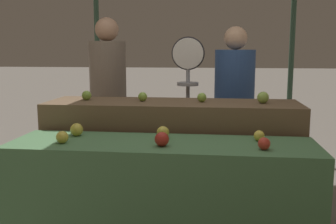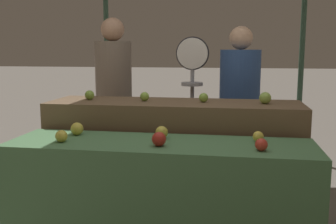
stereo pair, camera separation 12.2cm
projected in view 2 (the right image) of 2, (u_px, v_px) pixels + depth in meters
name	position (u px, v px, depth m)	size (l,w,h in m)	color
display_counter_front	(160.00, 207.00, 2.59)	(1.97, 0.55, 0.87)	#4C7A4C
display_counter_back	(174.00, 167.00, 3.16)	(1.97, 0.55, 1.06)	brown
apple_front_0	(61.00, 136.00, 2.52)	(0.08, 0.08, 0.08)	gold
apple_front_1	(159.00, 139.00, 2.41)	(0.09, 0.09, 0.09)	#AD281E
apple_front_2	(261.00, 145.00, 2.30)	(0.07, 0.07, 0.07)	red
apple_front_3	(77.00, 129.00, 2.73)	(0.09, 0.09, 0.09)	gold
apple_front_4	(162.00, 132.00, 2.62)	(0.08, 0.08, 0.08)	gold
apple_front_5	(258.00, 137.00, 2.52)	(0.07, 0.07, 0.07)	yellow
apple_back_0	(90.00, 95.00, 3.20)	(0.08, 0.08, 0.08)	#7AA338
apple_back_1	(145.00, 97.00, 3.11)	(0.07, 0.07, 0.07)	#84AD3D
apple_back_2	(204.00, 98.00, 3.05)	(0.07, 0.07, 0.07)	#84AD3D
apple_back_3	(265.00, 98.00, 2.95)	(0.09, 0.09, 0.09)	#8EB247
produce_scale	(192.00, 82.00, 3.66)	(0.31, 0.20, 1.58)	#99999E
person_vendor_at_scale	(239.00, 102.00, 3.81)	(0.40, 0.40, 1.68)	#2D2D38
person_customer_left	(114.00, 93.00, 3.99)	(0.47, 0.47, 1.78)	#2D2D38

